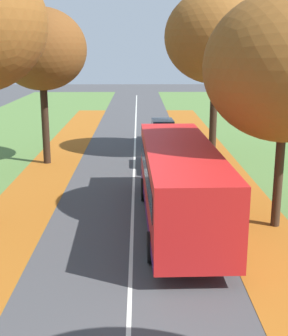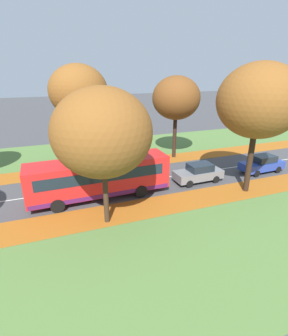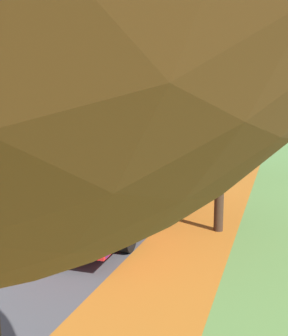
% 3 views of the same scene
% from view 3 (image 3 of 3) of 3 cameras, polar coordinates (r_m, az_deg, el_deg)
% --- Properties ---
extents(grass_verge_left, '(12.00, 90.00, 0.01)m').
position_cam_3_polar(grass_verge_left, '(28.16, -16.93, -0.18)').
color(grass_verge_left, '#517538').
rests_on(grass_verge_left, ground).
extents(leaf_litter_left, '(2.80, 60.00, 0.00)m').
position_cam_3_polar(leaf_litter_left, '(20.73, -16.30, -3.45)').
color(leaf_litter_left, '#9E5619').
rests_on(leaf_litter_left, grass_verge_left).
extents(leaf_litter_right, '(2.80, 60.00, 0.00)m').
position_cam_3_polar(leaf_litter_right, '(17.23, 9.69, -5.78)').
color(leaf_litter_right, '#9E5619').
rests_on(leaf_litter_right, grass_verge_right).
extents(road_centre_line, '(0.12, 80.00, 0.01)m').
position_cam_3_polar(road_centre_line, '(23.99, 1.19, -1.38)').
color(road_centre_line, silver).
rests_on(road_centre_line, ground).
extents(tree_left_mid, '(4.93, 4.93, 8.59)m').
position_cam_3_polar(tree_left_mid, '(26.46, -8.78, 13.30)').
color(tree_left_mid, black).
rests_on(tree_left_mid, ground).
extents(tree_right_near, '(5.76, 5.76, 8.41)m').
position_cam_3_polar(tree_right_near, '(13.71, 11.45, 14.78)').
color(tree_right_near, '#382619').
rests_on(tree_right_near, ground).
extents(tree_right_mid, '(5.97, 5.97, 9.75)m').
position_cam_3_polar(tree_right_mid, '(25.25, 13.75, 14.93)').
color(tree_right_mid, black).
rests_on(tree_right_mid, ground).
extents(bus, '(2.85, 10.46, 2.98)m').
position_cam_3_polar(bus, '(15.09, -2.50, -1.22)').
color(bus, red).
rests_on(bus, ground).
extents(car_grey_lead, '(1.85, 4.23, 1.62)m').
position_cam_3_polar(car_grey_lead, '(23.27, 5.41, 0.26)').
color(car_grey_lead, slate).
rests_on(car_grey_lead, ground).
extents(car_blue_following, '(1.90, 4.26, 1.62)m').
position_cam_3_polar(car_blue_following, '(29.86, 8.69, 2.21)').
color(car_blue_following, '#233D9E').
rests_on(car_blue_following, ground).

